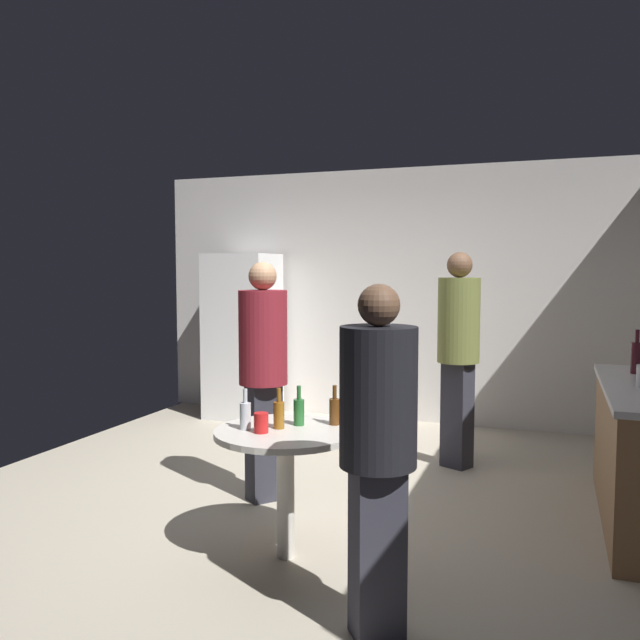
{
  "coord_description": "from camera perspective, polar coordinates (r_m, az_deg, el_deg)",
  "views": [
    {
      "loc": [
        1.65,
        -4.22,
        1.63
      ],
      "look_at": [
        0.1,
        0.08,
        1.27
      ],
      "focal_mm": 36.48,
      "sensor_mm": 36.0,
      "label": 1
    }
  ],
  "objects": [
    {
      "name": "ground_plane",
      "position": [
        4.83,
        -1.53,
        -15.88
      ],
      "size": [
        5.2,
        5.2,
        0.1
      ],
      "primitive_type": "cube",
      "color": "#B2A893"
    },
    {
      "name": "wall_back",
      "position": [
        7.05,
        6.27,
        2.16
      ],
      "size": [
        5.32,
        0.06,
        2.7
      ],
      "primitive_type": "cube",
      "color": "silver",
      "rests_on": "ground_plane"
    },
    {
      "name": "refrigerator",
      "position": [
        7.22,
        -6.79,
        -1.37
      ],
      "size": [
        0.7,
        0.68,
        1.8
      ],
      "color": "white",
      "rests_on": "ground_plane"
    },
    {
      "name": "wine_bottle_on_counter",
      "position": [
        5.07,
        26.02,
        -2.92
      ],
      "size": [
        0.08,
        0.08,
        0.31
      ],
      "color": "#3F141E",
      "rests_on": "kitchen_counter"
    },
    {
      "name": "foreground_table",
      "position": [
        3.72,
        -3.06,
        -11.13
      ],
      "size": [
        0.8,
        0.8,
        0.73
      ],
      "color": "beige",
      "rests_on": "ground_plane"
    },
    {
      "name": "beer_bottle_amber",
      "position": [
        3.7,
        -3.63,
        -8.21
      ],
      "size": [
        0.06,
        0.06,
        0.23
      ],
      "color": "#8C5919",
      "rests_on": "foreground_table"
    },
    {
      "name": "beer_bottle_brown",
      "position": [
        3.78,
        1.29,
        -7.93
      ],
      "size": [
        0.06,
        0.06,
        0.23
      ],
      "color": "#593314",
      "rests_on": "foreground_table"
    },
    {
      "name": "beer_bottle_green",
      "position": [
        3.77,
        -1.86,
        -7.97
      ],
      "size": [
        0.06,
        0.06,
        0.23
      ],
      "color": "#26662D",
      "rests_on": "foreground_table"
    },
    {
      "name": "beer_bottle_clear",
      "position": [
        3.69,
        -6.57,
        -8.25
      ],
      "size": [
        0.06,
        0.06,
        0.23
      ],
      "color": "silver",
      "rests_on": "foreground_table"
    },
    {
      "name": "plastic_cup_red",
      "position": [
        3.62,
        -5.19,
        -8.97
      ],
      "size": [
        0.08,
        0.08,
        0.11
      ],
      "primitive_type": "cylinder",
      "color": "red",
      "rests_on": "foreground_table"
    },
    {
      "name": "person_in_maroon_shirt",
      "position": [
        4.56,
        -5.0,
        -3.68
      ],
      "size": [
        0.48,
        0.48,
        1.68
      ],
      "rotation": [
        0.0,
        0.0,
        -0.69
      ],
      "color": "#2D2D38",
      "rests_on": "ground_plane"
    },
    {
      "name": "person_in_olive_shirt",
      "position": [
        5.42,
        12.04,
        -1.88
      ],
      "size": [
        0.46,
        0.46,
        1.77
      ],
      "rotation": [
        0.0,
        0.0,
        -2.04
      ],
      "color": "#2D2D38",
      "rests_on": "ground_plane"
    },
    {
      "name": "person_in_black_shirt",
      "position": [
        2.88,
        5.11,
        -9.95
      ],
      "size": [
        0.47,
        0.47,
        1.57
      ],
      "rotation": [
        0.0,
        0.0,
        2.18
      ],
      "color": "#2D2D38",
      "rests_on": "ground_plane"
    }
  ]
}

